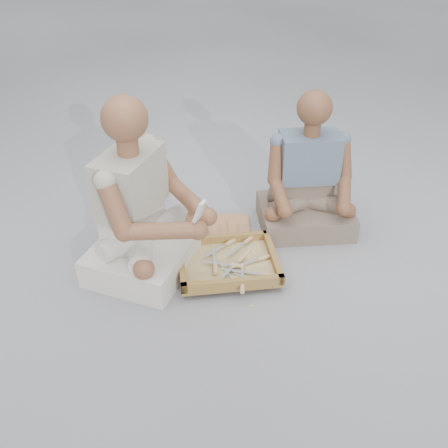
% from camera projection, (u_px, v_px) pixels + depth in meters
% --- Properties ---
extents(ground, '(60.00, 60.00, 0.00)m').
position_uv_depth(ground, '(222.00, 285.00, 2.62)').
color(ground, '#A2A3A8').
rests_on(ground, ground).
extents(carved_panel, '(0.60, 0.48, 0.04)m').
position_uv_depth(carved_panel, '(205.00, 233.00, 2.98)').
color(carved_panel, '#9E653D').
rests_on(carved_panel, ground).
extents(tool_tray, '(0.64, 0.57, 0.07)m').
position_uv_depth(tool_tray, '(228.00, 263.00, 2.68)').
color(tool_tray, brown).
rests_on(tool_tray, carved_panel).
extents(chisel_0, '(0.08, 0.22, 0.02)m').
position_uv_depth(chisel_0, '(215.00, 266.00, 2.62)').
color(chisel_0, white).
rests_on(chisel_0, tool_tray).
extents(chisel_1, '(0.22, 0.02, 0.02)m').
position_uv_depth(chisel_1, '(263.00, 275.00, 2.57)').
color(chisel_1, white).
rests_on(chisel_1, tool_tray).
extents(chisel_2, '(0.22, 0.08, 0.02)m').
position_uv_depth(chisel_2, '(248.00, 278.00, 2.56)').
color(chisel_2, white).
rests_on(chisel_2, tool_tray).
extents(chisel_3, '(0.15, 0.18, 0.02)m').
position_uv_depth(chisel_3, '(234.00, 280.00, 2.55)').
color(chisel_3, white).
rests_on(chisel_3, tool_tray).
extents(chisel_4, '(0.08, 0.22, 0.02)m').
position_uv_depth(chisel_4, '(245.00, 255.00, 2.73)').
color(chisel_4, white).
rests_on(chisel_4, tool_tray).
extents(chisel_5, '(0.18, 0.15, 0.02)m').
position_uv_depth(chisel_5, '(260.00, 259.00, 2.68)').
color(chisel_5, white).
rests_on(chisel_5, tool_tray).
extents(chisel_6, '(0.06, 0.22, 0.02)m').
position_uv_depth(chisel_6, '(242.00, 285.00, 2.51)').
color(chisel_6, white).
rests_on(chisel_6, tool_tray).
extents(chisel_7, '(0.13, 0.19, 0.02)m').
position_uv_depth(chisel_7, '(228.00, 244.00, 2.80)').
color(chisel_7, white).
rests_on(chisel_7, tool_tray).
extents(chisel_8, '(0.10, 0.21, 0.02)m').
position_uv_depth(chisel_8, '(239.00, 261.00, 2.66)').
color(chisel_8, white).
rests_on(chisel_8, tool_tray).
extents(chisel_9, '(0.11, 0.20, 0.02)m').
position_uv_depth(chisel_9, '(246.00, 242.00, 2.80)').
color(chisel_9, white).
rests_on(chisel_9, tool_tray).
extents(chisel_10, '(0.22, 0.02, 0.02)m').
position_uv_depth(chisel_10, '(233.00, 265.00, 2.63)').
color(chisel_10, white).
rests_on(chisel_10, tool_tray).
extents(wood_chip_0, '(0.02, 0.02, 0.00)m').
position_uv_depth(wood_chip_0, '(195.00, 271.00, 2.71)').
color(wood_chip_0, tan).
rests_on(wood_chip_0, ground).
extents(wood_chip_1, '(0.02, 0.02, 0.00)m').
position_uv_depth(wood_chip_1, '(237.00, 283.00, 2.62)').
color(wood_chip_1, tan).
rests_on(wood_chip_1, ground).
extents(wood_chip_2, '(0.02, 0.02, 0.00)m').
position_uv_depth(wood_chip_2, '(252.00, 306.00, 2.48)').
color(wood_chip_2, tan).
rests_on(wood_chip_2, ground).
extents(wood_chip_3, '(0.02, 0.02, 0.00)m').
position_uv_depth(wood_chip_3, '(188.00, 231.00, 3.02)').
color(wood_chip_3, tan).
rests_on(wood_chip_3, ground).
extents(wood_chip_4, '(0.02, 0.02, 0.00)m').
position_uv_depth(wood_chip_4, '(267.00, 273.00, 2.69)').
color(wood_chip_4, tan).
rests_on(wood_chip_4, ground).
extents(wood_chip_5, '(0.02, 0.02, 0.00)m').
position_uv_depth(wood_chip_5, '(190.00, 281.00, 2.64)').
color(wood_chip_5, tan).
rests_on(wood_chip_5, ground).
extents(wood_chip_6, '(0.02, 0.02, 0.00)m').
position_uv_depth(wood_chip_6, '(236.00, 254.00, 2.83)').
color(wood_chip_6, tan).
rests_on(wood_chip_6, ground).
extents(wood_chip_7, '(0.02, 0.02, 0.00)m').
position_uv_depth(wood_chip_7, '(206.00, 231.00, 3.02)').
color(wood_chip_7, tan).
rests_on(wood_chip_7, ground).
extents(wood_chip_8, '(0.02, 0.02, 0.00)m').
position_uv_depth(wood_chip_8, '(194.00, 262.00, 2.77)').
color(wood_chip_8, tan).
rests_on(wood_chip_8, ground).
extents(wood_chip_9, '(0.02, 0.02, 0.00)m').
position_uv_depth(wood_chip_9, '(255.00, 237.00, 2.97)').
color(wood_chip_9, tan).
rests_on(wood_chip_9, ground).
extents(wood_chip_10, '(0.02, 0.02, 0.00)m').
position_uv_depth(wood_chip_10, '(221.00, 265.00, 2.75)').
color(wood_chip_10, tan).
rests_on(wood_chip_10, ground).
extents(wood_chip_11, '(0.02, 0.02, 0.00)m').
position_uv_depth(wood_chip_11, '(210.00, 264.00, 2.76)').
color(wood_chip_11, tan).
rests_on(wood_chip_11, ground).
extents(wood_chip_12, '(0.02, 0.02, 0.00)m').
position_uv_depth(wood_chip_12, '(204.00, 262.00, 2.77)').
color(wood_chip_12, tan).
rests_on(wood_chip_12, ground).
extents(wood_chip_13, '(0.02, 0.02, 0.00)m').
position_uv_depth(wood_chip_13, '(182.00, 271.00, 2.71)').
color(wood_chip_13, tan).
rests_on(wood_chip_13, ground).
extents(craftsman, '(0.68, 0.67, 0.95)m').
position_uv_depth(craftsman, '(142.00, 214.00, 2.59)').
color(craftsman, silver).
rests_on(craftsman, ground).
extents(companion, '(0.64, 0.57, 0.84)m').
position_uv_depth(companion, '(308.00, 185.00, 2.93)').
color(companion, '#7E6C5A').
rests_on(companion, ground).
extents(mobile_phone, '(0.07, 0.06, 0.12)m').
position_uv_depth(mobile_phone, '(199.00, 211.00, 2.36)').
color(mobile_phone, white).
rests_on(mobile_phone, craftsman).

